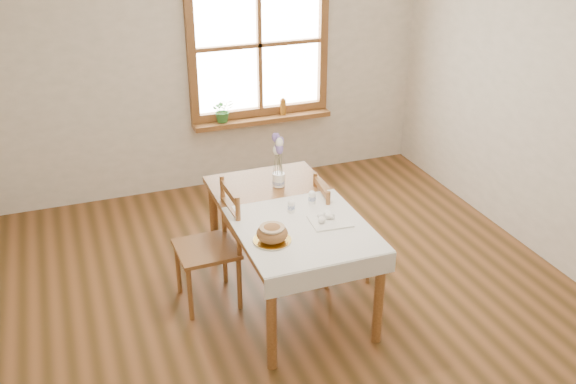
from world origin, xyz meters
name	(u,v)px	position (x,y,z in m)	size (l,w,h in m)	color
ground	(302,316)	(0.00, 0.00, 0.00)	(5.00, 5.00, 0.00)	brown
room_walls	(305,97)	(0.00, 0.00, 1.71)	(4.60, 5.10, 2.65)	white
window	(259,45)	(0.50, 2.47, 1.45)	(1.46, 0.08, 1.46)	#925A2D
window_sill	(262,119)	(0.50, 2.40, 0.69)	(1.46, 0.20, 0.05)	#925A2D
dining_table	(288,220)	(0.00, 0.30, 0.66)	(0.90, 1.60, 0.75)	#925A2D
table_linen	(303,229)	(0.00, 0.00, 0.76)	(0.91, 0.99, 0.01)	silver
chair_left	(206,247)	(-0.60, 0.45, 0.47)	(0.44, 0.46, 0.94)	#925A2D
chair_right	(342,228)	(0.51, 0.42, 0.43)	(0.40, 0.42, 0.86)	#925A2D
bread_plate	(272,240)	(-0.26, -0.10, 0.77)	(0.25, 0.25, 0.01)	white
bread_loaf	(272,232)	(-0.26, -0.10, 0.83)	(0.21, 0.21, 0.12)	#986136
egg_napkin	(330,221)	(0.21, 0.01, 0.77)	(0.28, 0.24, 0.01)	silver
eggs	(330,217)	(0.21, 0.01, 0.80)	(0.21, 0.19, 0.05)	white
salt_shaker	(291,206)	(0.01, 0.25, 0.81)	(0.05, 0.05, 0.10)	white
pepper_shaker	(312,197)	(0.20, 0.32, 0.81)	(0.06, 0.06, 0.10)	white
flower_vase	(279,181)	(0.07, 0.70, 0.80)	(0.10, 0.10, 0.11)	white
lavender_bouquet	(278,156)	(0.07, 0.70, 1.02)	(0.17, 0.17, 0.32)	#6A5596
potted_plant	(223,113)	(0.08, 2.40, 0.81)	(0.22, 0.24, 0.19)	#32742E
amber_bottle	(283,106)	(0.73, 2.40, 0.80)	(0.06, 0.06, 0.18)	#A9691F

